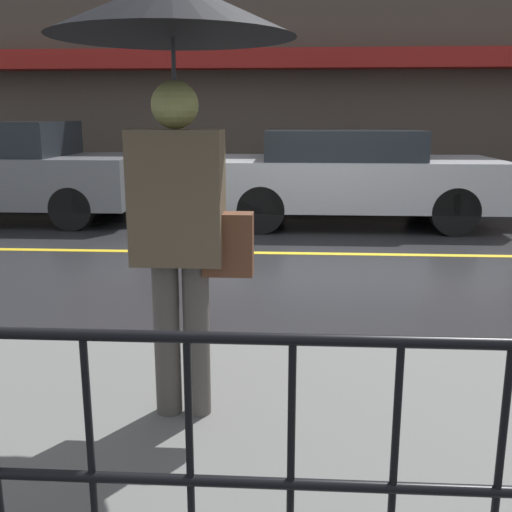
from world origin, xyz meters
name	(u,v)px	position (x,y,z in m)	size (l,w,h in m)	color
ground_plane	(318,254)	(0.00, 0.00, 0.00)	(80.00, 80.00, 0.00)	#262628
sidewalk_near	(355,447)	(0.00, -4.30, 0.06)	(28.00, 2.42, 0.11)	#60605E
sidewalk_far	(309,201)	(0.00, 4.05, 0.06)	(28.00, 1.92, 0.11)	#60605E
lane_marking	(318,254)	(0.00, 0.00, 0.00)	(25.20, 0.12, 0.01)	gold
building_storefront	(311,25)	(0.00, 5.14, 3.24)	(28.00, 0.85, 6.57)	#4C4238
railing_foreground	(396,440)	(0.00, -5.26, 0.66)	(12.00, 0.04, 0.87)	black
pedestrian	(175,72)	(-0.85, -4.11, 1.78)	(1.10, 1.10, 2.06)	#4C4742
car_grey	(8,171)	(-4.66, 2.08, 0.76)	(3.92, 1.80, 1.50)	slate
car_silver	(350,175)	(0.53, 2.08, 0.72)	(4.21, 1.93, 1.38)	#B2B5BA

